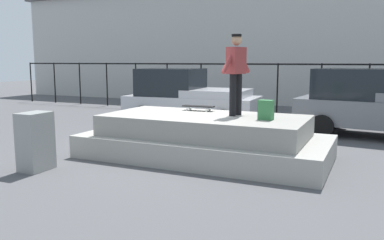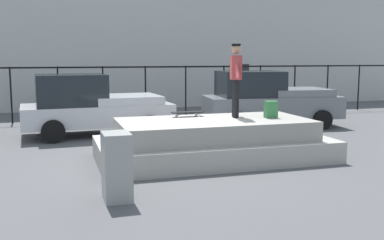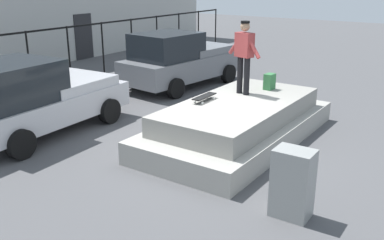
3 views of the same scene
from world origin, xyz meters
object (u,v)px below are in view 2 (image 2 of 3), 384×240
Objects in this scene: car_silver_pickup_near at (92,105)px; utility_box at (117,166)px; car_grey_pickup_mid at (268,99)px; skateboard at (187,113)px; backpack at (271,109)px; skateboarder at (236,75)px.

utility_box is (-0.12, -6.50, -0.34)m from car_silver_pickup_near.
car_silver_pickup_near is at bearing 179.38° from car_grey_pickup_mid.
skateboard is at bearing 54.43° from utility_box.
backpack is (1.81, -0.75, 0.10)m from skateboard.
skateboarder is 1.53× the size of utility_box.
skateboard is at bearing -18.10° from backpack.
skateboard is 0.17× the size of car_silver_pickup_near.
skateboard is 0.17× the size of car_grey_pickup_mid.
backpack is 5.70m from car_silver_pickup_near.
backpack is 0.09× the size of car_silver_pickup_near.
car_grey_pickup_mid is 8.74m from utility_box.
backpack reaches higher than utility_box.
car_silver_pickup_near is 4.00× the size of utility_box.
skateboard is 1.95× the size of backpack.
car_silver_pickup_near is 0.97× the size of car_grey_pickup_mid.
skateboard is 5.15m from car_grey_pickup_mid.
skateboard is at bearing 158.63° from skateboarder.
car_grey_pickup_mid is at bearing -0.62° from car_silver_pickup_near.
car_silver_pickup_near is 6.51m from utility_box.
skateboarder reaches higher than utility_box.
car_silver_pickup_near is (-1.96, 3.52, -0.12)m from skateboard.
skateboarder is 1.15m from backpack.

